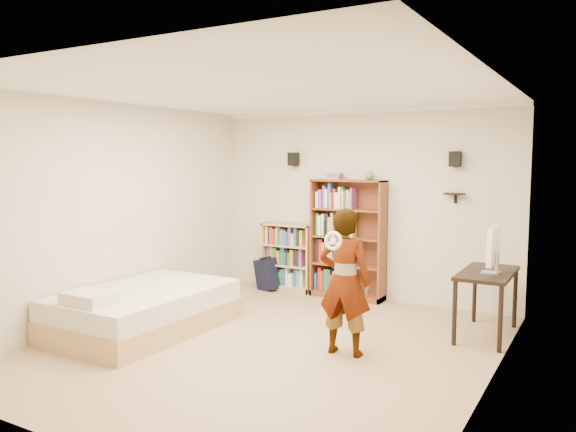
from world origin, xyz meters
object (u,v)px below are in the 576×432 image
tall_bookshelf (348,239)px  computer_desk (486,304)px  low_bookshelf (288,257)px  daybed (144,304)px  person (345,282)px

tall_bookshelf → computer_desk: size_ratio=1.57×
low_bookshelf → computer_desk: bearing=-15.3°
tall_bookshelf → computer_desk: tall_bookshelf is taller
tall_bookshelf → computer_desk: 2.29m
daybed → person: (2.36, 0.43, 0.45)m
tall_bookshelf → low_bookshelf: 1.05m
person → daybed: bearing=5.8°
low_bookshelf → computer_desk: 3.18m
computer_desk → daybed: size_ratio=0.52×
low_bookshelf → person: bearing=-48.7°
computer_desk → low_bookshelf: bearing=164.7°
tall_bookshelf → daybed: size_ratio=0.82×
computer_desk → tall_bookshelf: bearing=158.1°
low_bookshelf → person: (1.92, -2.18, 0.25)m
tall_bookshelf → computer_desk: bearing=-21.9°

